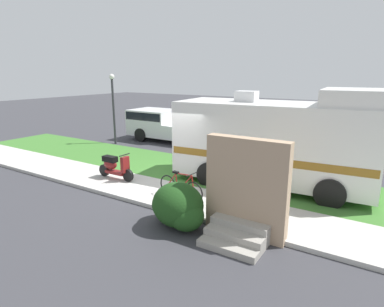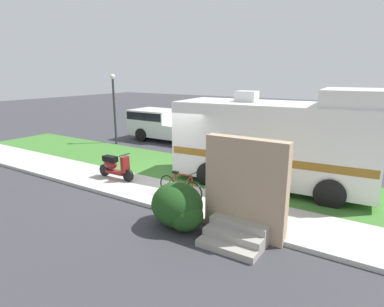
{
  "view_description": "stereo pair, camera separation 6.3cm",
  "coord_description": "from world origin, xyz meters",
  "px_view_note": "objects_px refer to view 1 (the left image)",
  "views": [
    {
      "loc": [
        6.55,
        -8.9,
        3.84
      ],
      "look_at": [
        0.75,
        0.3,
        1.1
      ],
      "focal_mm": 30.15,
      "sensor_mm": 36.0,
      "label": 1
    },
    {
      "loc": [
        6.61,
        -8.87,
        3.84
      ],
      "look_at": [
        0.75,
        0.3,
        1.1
      ],
      "focal_mm": 30.15,
      "sensor_mm": 36.0,
      "label": 2
    }
  ],
  "objects_px": {
    "street_lamp_post": "(113,102)",
    "bottle_green": "(245,199)",
    "scooter": "(114,166)",
    "bicycle": "(181,187)",
    "pickup_truck_near": "(168,125)",
    "motorhome_rv": "(276,141)"
  },
  "relations": [
    {
      "from": "bicycle",
      "to": "street_lamp_post",
      "type": "bearing_deg",
      "value": 147.38
    },
    {
      "from": "scooter",
      "to": "pickup_truck_near",
      "type": "bearing_deg",
      "value": 111.39
    },
    {
      "from": "pickup_truck_near",
      "to": "street_lamp_post",
      "type": "relative_size",
      "value": 1.53
    },
    {
      "from": "scooter",
      "to": "street_lamp_post",
      "type": "bearing_deg",
      "value": 135.04
    },
    {
      "from": "scooter",
      "to": "bicycle",
      "type": "relative_size",
      "value": 0.97
    },
    {
      "from": "bicycle",
      "to": "pickup_truck_near",
      "type": "relative_size",
      "value": 0.29
    },
    {
      "from": "street_lamp_post",
      "to": "bottle_green",
      "type": "bearing_deg",
      "value": -23.98
    },
    {
      "from": "pickup_truck_near",
      "to": "bottle_green",
      "type": "distance_m",
      "value": 10.01
    },
    {
      "from": "scooter",
      "to": "street_lamp_post",
      "type": "relative_size",
      "value": 0.43
    },
    {
      "from": "bicycle",
      "to": "motorhome_rv",
      "type": "bearing_deg",
      "value": 57.16
    },
    {
      "from": "motorhome_rv",
      "to": "street_lamp_post",
      "type": "bearing_deg",
      "value": 168.26
    },
    {
      "from": "motorhome_rv",
      "to": "bicycle",
      "type": "height_order",
      "value": "motorhome_rv"
    },
    {
      "from": "bicycle",
      "to": "pickup_truck_near",
      "type": "height_order",
      "value": "pickup_truck_near"
    },
    {
      "from": "scooter",
      "to": "pickup_truck_near",
      "type": "relative_size",
      "value": 0.28
    },
    {
      "from": "motorhome_rv",
      "to": "bottle_green",
      "type": "xyz_separation_m",
      "value": [
        -0.12,
        -2.23,
        -1.37
      ]
    },
    {
      "from": "scooter",
      "to": "bottle_green",
      "type": "height_order",
      "value": "scooter"
    },
    {
      "from": "street_lamp_post",
      "to": "bicycle",
      "type": "bearing_deg",
      "value": -32.62
    },
    {
      "from": "scooter",
      "to": "bottle_green",
      "type": "distance_m",
      "value": 4.91
    },
    {
      "from": "pickup_truck_near",
      "to": "street_lamp_post",
      "type": "distance_m",
      "value": 3.28
    },
    {
      "from": "bicycle",
      "to": "scooter",
      "type": "bearing_deg",
      "value": 173.9
    },
    {
      "from": "pickup_truck_near",
      "to": "motorhome_rv",
      "type": "bearing_deg",
      "value": -29.0
    },
    {
      "from": "pickup_truck_near",
      "to": "street_lamp_post",
      "type": "height_order",
      "value": "street_lamp_post"
    }
  ]
}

